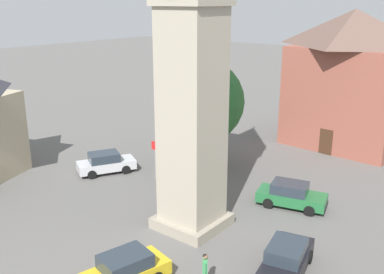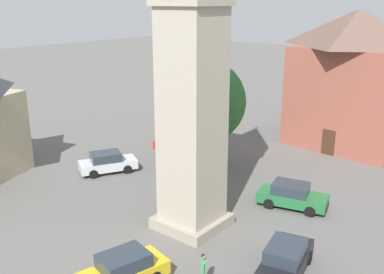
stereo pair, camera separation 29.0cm
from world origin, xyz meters
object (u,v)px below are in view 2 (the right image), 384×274
Objects in this scene: car_white_side at (107,162)px; building_shop_left at (352,79)px; car_black_far at (292,195)px; car_red_corner at (286,259)px; tree at (204,102)px; pedestrian at (203,268)px; car_blue_kerb at (122,270)px; road_sign at (156,154)px.

car_white_side is 0.39× the size of building_shop_left.
car_white_side is 13.55m from car_black_far.
tree is (-11.32, 8.60, 4.29)m from car_red_corner.
pedestrian is at bearing -25.13° from car_white_side.
car_red_corner is at bearing 46.15° from car_blue_kerb.
car_blue_kerb is 7.44m from car_red_corner.
building_shop_left is at bearing 89.35° from car_blue_kerb.
pedestrian is (0.67, -9.72, 0.25)m from car_black_far.
building_shop_left is 4.10× the size of road_sign.
car_red_corner is 0.38× the size of building_shop_left.
building_shop_left reaches higher than pedestrian.
pedestrian is at bearing -52.62° from tree.
car_red_corner is at bearing -11.35° from car_white_side.
building_shop_left is at bearing 64.85° from road_sign.
building_shop_left is at bearing 96.23° from pedestrian.
car_red_corner and car_white_side have the same top height.
car_blue_kerb and car_white_side have the same top height.
car_blue_kerb is at bearing -90.65° from building_shop_left.
car_black_far is (-2.94, 6.46, 0.00)m from car_red_corner.
car_blue_kerb is 0.38× the size of building_shop_left.
building_shop_left is (0.29, 25.84, 5.09)m from car_blue_kerb.
pedestrian reaches higher than car_blue_kerb.
car_white_side is 4.11m from road_sign.
pedestrian is 0.21× the size of tree.
tree reaches higher than road_sign.
pedestrian is at bearing 36.12° from car_blue_kerb.
pedestrian reaches higher than car_white_side.
pedestrian is 12.76m from road_sign.
car_black_far is at bearing 79.39° from car_blue_kerb.
road_sign reaches higher than car_black_far.
car_blue_kerb is at bearing -66.15° from tree.
road_sign is (-1.03, -4.08, -3.15)m from tree.
car_white_side is at bearing -161.10° from road_sign.
car_black_far is 1.58× the size of road_sign.
pedestrian is at bearing -37.59° from road_sign.
car_black_far is at bearing 114.43° from car_red_corner.
car_blue_kerb is at bearing -53.89° from road_sign.
pedestrian is at bearing -124.83° from car_red_corner.
pedestrian is 24.36m from building_shop_left.
car_white_side is 1.58× the size of road_sign.
tree is at bearing 113.85° from car_blue_kerb.
car_blue_kerb is 2.61× the size of pedestrian.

